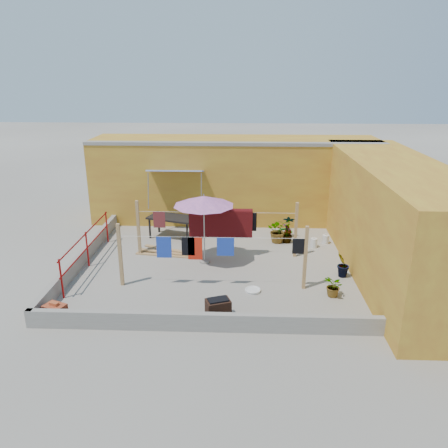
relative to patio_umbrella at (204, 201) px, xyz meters
The scene contains 21 objects.
ground 2.01m from the patio_umbrella, 33.47° to the right, with size 80.00×80.00×0.00m, color #9E998E.
wall_back 4.56m from the patio_umbrella, 79.34° to the left, with size 11.00×3.27×3.21m.
wall_right 5.56m from the patio_umbrella, ahead, with size 2.40×9.00×3.20m, color gold.
parapet_front 4.20m from the patio_umbrella, 84.85° to the right, with size 8.30×0.16×0.44m, color gray.
parapet_left 4.13m from the patio_umbrella, behind, with size 0.16×7.30×0.44m, color gray.
red_railing 3.75m from the patio_umbrella, behind, with size 0.05×4.20×1.10m.
clothesline_rig 1.07m from the patio_umbrella, 37.25° to the left, with size 5.09×2.35×1.80m.
patio_umbrella is the anchor object (origin of this frame).
outdoor_table 2.79m from the patio_umbrella, 122.03° to the left, with size 1.84×1.30×0.78m.
brick_stack 5.08m from the patio_umbrella, 133.96° to the right, with size 0.59×0.52×0.43m.
lumber_pile 2.32m from the patio_umbrella, 155.69° to the left, with size 2.13×0.90×0.13m.
brazier 3.72m from the patio_umbrella, 79.68° to the right, with size 0.66×0.55×0.51m.
white_basin 3.06m from the patio_umbrella, 52.22° to the right, with size 0.43×0.43×0.08m.
water_jug_a 4.77m from the patio_umbrella, 23.47° to the left, with size 0.22×0.22×0.34m.
water_jug_b 4.24m from the patio_umbrella, 21.02° to the left, with size 0.23×0.23×0.36m.
green_hose 4.39m from the patio_umbrella, 45.82° to the left, with size 0.55×0.55×0.08m.
plant_back_a 3.38m from the patio_umbrella, 36.72° to the left, with size 0.78×0.68×0.87m, color #265A19.
plant_back_b 3.63m from the patio_umbrella, 33.28° to the left, with size 0.37×0.37×0.65m, color #265A19.
plant_right_a 3.98m from the patio_umbrella, 39.55° to the left, with size 0.43×0.29×0.81m, color #265A19.
plant_right_b 4.43m from the patio_umbrella, 12.41° to the right, with size 0.42×0.34×0.77m, color #265A19.
plant_right_c 4.45m from the patio_umbrella, 30.12° to the right, with size 0.53×0.46×0.59m, color #265A19.
Camera 1 is at (0.76, -12.19, 5.58)m, focal length 35.00 mm.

